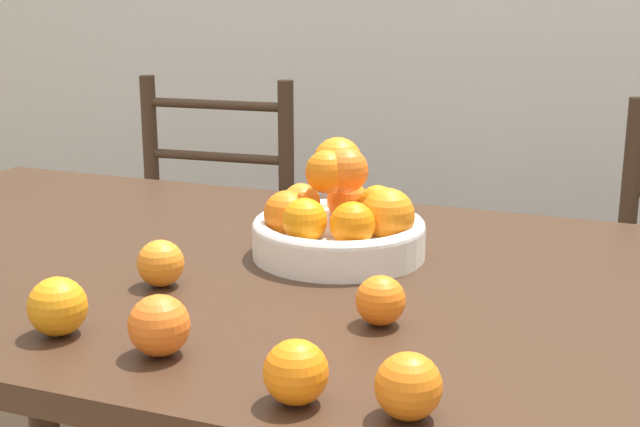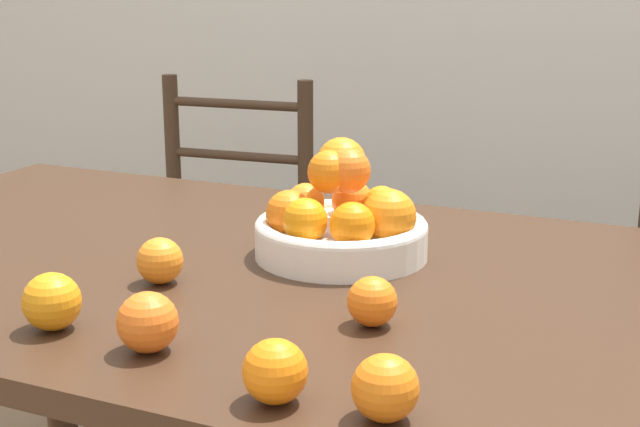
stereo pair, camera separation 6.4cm
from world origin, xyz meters
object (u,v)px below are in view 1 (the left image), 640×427
Objects in this scene: fruit_bowl at (339,221)px; orange_loose_2 at (161,263)px; orange_loose_0 at (58,306)px; orange_loose_1 at (408,386)px; orange_loose_3 at (159,325)px; chair_left at (199,273)px; orange_loose_4 at (296,372)px; orange_loose_5 at (381,300)px.

orange_loose_2 is (-0.19, -0.22, -0.02)m from fruit_bowl.
orange_loose_0 reaches higher than orange_loose_1.
orange_loose_3 is (0.15, -0.01, -0.00)m from orange_loose_0.
chair_left is at bearing 116.08° from orange_loose_2.
chair_left is at bearing 127.58° from orange_loose_1.
chair_left is (-0.42, 0.85, -0.34)m from orange_loose_2.
orange_loose_4 is at bearing -75.17° from fruit_bowl.
chair_left is at bearing 110.46° from orange_loose_0.
fruit_bowl is at bearing 104.83° from orange_loose_4.
fruit_bowl is 0.29m from orange_loose_5.
orange_loose_1 is at bearing -30.11° from orange_loose_2.
orange_loose_1 is (0.24, -0.47, -0.02)m from fruit_bowl.
orange_loose_4 reaches higher than orange_loose_5.
orange_loose_3 is at bearing 171.98° from orange_loose_1.
orange_loose_5 is 0.07× the size of chair_left.
chair_left reaches higher than orange_loose_4.
orange_loose_1 is 1.07× the size of orange_loose_5.
chair_left is (-0.54, 1.06, -0.34)m from orange_loose_3.
orange_loose_0 is 1.07× the size of orange_loose_4.
orange_loose_1 reaches higher than orange_loose_2.
orange_loose_2 is at bearing -68.51° from chair_left.
orange_loose_0 reaches higher than orange_loose_4.
orange_loose_1 is at bearing -66.26° from orange_loose_5.
chair_left is at bearing 130.49° from orange_loose_5.
orange_loose_3 is (-0.07, -0.43, -0.02)m from fruit_bowl.
orange_loose_2 is at bearing 82.79° from orange_loose_0.
orange_loose_5 is at bearing -4.41° from orange_loose_2.
orange_loose_3 is 0.20m from orange_loose_4.
fruit_bowl reaches higher than orange_loose_1.
orange_loose_0 reaches higher than orange_loose_5.
orange_loose_0 is at bearing -116.87° from fruit_bowl.
orange_loose_4 is 0.07× the size of chair_left.
orange_loose_3 is 0.28m from orange_loose_5.
orange_loose_5 is (0.33, -0.03, -0.00)m from orange_loose_2.
fruit_bowl reaches higher than orange_loose_4.
chair_left reaches higher than orange_loose_3.
orange_loose_0 reaches higher than orange_loose_2.
fruit_bowl is 0.29m from orange_loose_2.
orange_loose_4 is (0.13, -0.48, -0.02)m from fruit_bowl.
fruit_bowl is at bearing 49.69° from orange_loose_2.
orange_loose_2 is 0.98× the size of orange_loose_4.
orange_loose_0 is 0.35m from orange_loose_4.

